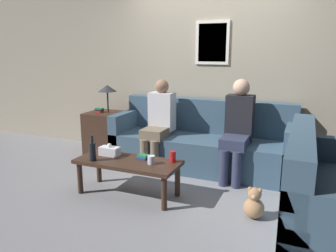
{
  "coord_description": "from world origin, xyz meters",
  "views": [
    {
      "loc": [
        1.28,
        -3.71,
        1.58
      ],
      "look_at": [
        -0.24,
        -0.14,
        0.7
      ],
      "focal_mm": 35.0,
      "sensor_mm": 36.0,
      "label": 1
    }
  ],
  "objects_px": {
    "person_left": "(159,120)",
    "person_right": "(238,126)",
    "teddy_bear": "(254,205)",
    "couch_main": "(202,144)",
    "wine_bottle": "(93,151)",
    "drinking_glass": "(151,160)",
    "coffee_table": "(128,165)",
    "couch_side": "(329,201)"
  },
  "relations": [
    {
      "from": "drinking_glass",
      "to": "person_left",
      "type": "height_order",
      "value": "person_left"
    },
    {
      "from": "couch_side",
      "to": "coffee_table",
      "type": "relative_size",
      "value": 1.46
    },
    {
      "from": "couch_main",
      "to": "wine_bottle",
      "type": "bearing_deg",
      "value": -121.46
    },
    {
      "from": "person_left",
      "to": "drinking_glass",
      "type": "bearing_deg",
      "value": -69.66
    },
    {
      "from": "drinking_glass",
      "to": "teddy_bear",
      "type": "distance_m",
      "value": 1.14
    },
    {
      "from": "person_left",
      "to": "teddy_bear",
      "type": "distance_m",
      "value": 1.86
    },
    {
      "from": "coffee_table",
      "to": "teddy_bear",
      "type": "xyz_separation_m",
      "value": [
        1.39,
        0.01,
        -0.21
      ]
    },
    {
      "from": "couch_main",
      "to": "coffee_table",
      "type": "distance_m",
      "value": 1.3
    },
    {
      "from": "coffee_table",
      "to": "person_right",
      "type": "relative_size",
      "value": 0.93
    },
    {
      "from": "couch_main",
      "to": "couch_side",
      "type": "bearing_deg",
      "value": -39.44
    },
    {
      "from": "couch_main",
      "to": "couch_side",
      "type": "height_order",
      "value": "same"
    },
    {
      "from": "person_right",
      "to": "couch_main",
      "type": "bearing_deg",
      "value": 159.62
    },
    {
      "from": "drinking_glass",
      "to": "couch_side",
      "type": "bearing_deg",
      "value": -1.86
    },
    {
      "from": "couch_side",
      "to": "wine_bottle",
      "type": "distance_m",
      "value": 2.38
    },
    {
      "from": "couch_side",
      "to": "wine_bottle",
      "type": "relative_size",
      "value": 5.89
    },
    {
      "from": "coffee_table",
      "to": "wine_bottle",
      "type": "distance_m",
      "value": 0.42
    },
    {
      "from": "couch_side",
      "to": "person_left",
      "type": "relative_size",
      "value": 1.41
    },
    {
      "from": "coffee_table",
      "to": "person_right",
      "type": "bearing_deg",
      "value": 45.29
    },
    {
      "from": "wine_bottle",
      "to": "drinking_glass",
      "type": "height_order",
      "value": "wine_bottle"
    },
    {
      "from": "wine_bottle",
      "to": "person_right",
      "type": "relative_size",
      "value": 0.23
    },
    {
      "from": "drinking_glass",
      "to": "person_right",
      "type": "relative_size",
      "value": 0.07
    },
    {
      "from": "teddy_bear",
      "to": "wine_bottle",
      "type": "bearing_deg",
      "value": -174.67
    },
    {
      "from": "coffee_table",
      "to": "drinking_glass",
      "type": "xyz_separation_m",
      "value": [
        0.29,
        -0.0,
        0.1
      ]
    },
    {
      "from": "couch_side",
      "to": "person_right",
      "type": "xyz_separation_m",
      "value": [
        -1.01,
        1.07,
        0.35
      ]
    },
    {
      "from": "wine_bottle",
      "to": "drinking_glass",
      "type": "xyz_separation_m",
      "value": [
        0.64,
        0.15,
        -0.06
      ]
    },
    {
      "from": "person_left",
      "to": "person_right",
      "type": "height_order",
      "value": "person_right"
    },
    {
      "from": "drinking_glass",
      "to": "teddy_bear",
      "type": "xyz_separation_m",
      "value": [
        1.09,
        0.01,
        -0.31
      ]
    },
    {
      "from": "drinking_glass",
      "to": "couch_main",
      "type": "bearing_deg",
      "value": 81.09
    },
    {
      "from": "wine_bottle",
      "to": "teddy_bear",
      "type": "distance_m",
      "value": 1.78
    },
    {
      "from": "wine_bottle",
      "to": "teddy_bear",
      "type": "xyz_separation_m",
      "value": [
        1.74,
        0.16,
        -0.38
      ]
    },
    {
      "from": "coffee_table",
      "to": "couch_main",
      "type": "bearing_deg",
      "value": 68.24
    },
    {
      "from": "couch_main",
      "to": "couch_side",
      "type": "distance_m",
      "value": 1.99
    },
    {
      "from": "couch_main",
      "to": "drinking_glass",
      "type": "relative_size",
      "value": 27.17
    },
    {
      "from": "couch_main",
      "to": "teddy_bear",
      "type": "xyz_separation_m",
      "value": [
        0.91,
        -1.2,
        -0.19
      ]
    },
    {
      "from": "person_right",
      "to": "teddy_bear",
      "type": "distance_m",
      "value": 1.2
    },
    {
      "from": "wine_bottle",
      "to": "teddy_bear",
      "type": "bearing_deg",
      "value": 5.33
    },
    {
      "from": "coffee_table",
      "to": "person_left",
      "type": "xyz_separation_m",
      "value": [
        -0.09,
        1.02,
        0.31
      ]
    },
    {
      "from": "couch_side",
      "to": "person_left",
      "type": "xyz_separation_m",
      "value": [
        -2.1,
        1.07,
        0.33
      ]
    },
    {
      "from": "couch_main",
      "to": "person_left",
      "type": "bearing_deg",
      "value": -161.69
    },
    {
      "from": "teddy_bear",
      "to": "drinking_glass",
      "type": "bearing_deg",
      "value": -179.49
    },
    {
      "from": "coffee_table",
      "to": "wine_bottle",
      "type": "xyz_separation_m",
      "value": [
        -0.35,
        -0.15,
        0.17
      ]
    },
    {
      "from": "teddy_bear",
      "to": "person_left",
      "type": "bearing_deg",
      "value": 145.57
    }
  ]
}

